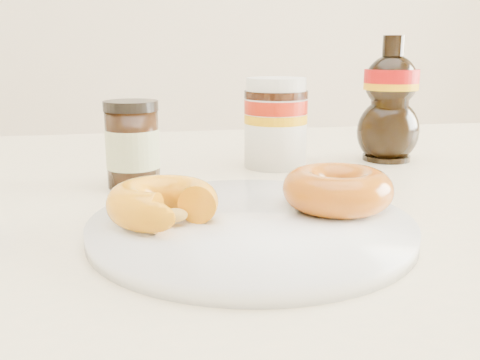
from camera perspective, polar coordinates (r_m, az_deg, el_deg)
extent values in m
cube|color=beige|center=(0.61, 4.75, -2.64)|extent=(1.40, 0.90, 0.04)
cylinder|color=white|center=(0.46, 1.19, -4.92)|extent=(0.27, 0.27, 0.01)
torus|color=white|center=(0.46, 1.20, -4.80)|extent=(0.27, 0.27, 0.01)
torus|color=orange|center=(0.45, -8.24, -2.36)|extent=(0.12, 0.12, 0.03)
torus|color=#A1550A|center=(0.49, 10.36, -0.94)|extent=(0.12, 0.12, 0.03)
cylinder|color=white|center=(0.71, 3.81, 5.32)|extent=(0.08, 0.08, 0.10)
cylinder|color=maroon|center=(0.71, 3.85, 7.83)|extent=(0.08, 0.08, 0.02)
cylinder|color=#D89905|center=(0.71, 3.83, 6.57)|extent=(0.08, 0.08, 0.01)
cylinder|color=black|center=(0.70, 3.87, 9.09)|extent=(0.08, 0.08, 0.01)
cylinder|color=white|center=(0.70, 3.88, 10.04)|extent=(0.08, 0.08, 0.02)
cylinder|color=black|center=(0.62, -11.37, 3.31)|extent=(0.06, 0.06, 0.09)
cylinder|color=beige|center=(0.62, -11.37, 3.31)|extent=(0.06, 0.06, 0.04)
cylinder|color=black|center=(0.61, -11.58, 7.76)|extent=(0.06, 0.06, 0.01)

